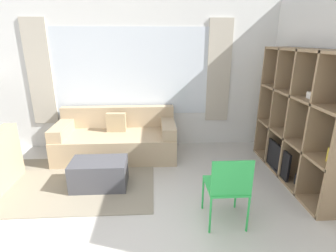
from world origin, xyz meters
The scene contains 7 objects.
wall_back centered at (0.00, 3.16, 1.36)m, with size 6.59×0.11×2.70m.
wall_right centered at (2.73, 1.56, 1.35)m, with size 0.07×4.33×2.70m, color white.
area_rug centered at (-1.01, 1.68, 0.01)m, with size 2.79×1.65×0.01m, color gray.
shelving_unit centered at (2.53, 1.65, 0.93)m, with size 0.39×2.04×1.92m.
couch_main centered at (-0.27, 2.63, 0.30)m, with size 2.09×0.97×0.84m.
ottoman centered at (-0.38, 1.54, 0.21)m, with size 0.78×0.47×0.41m.
folding_chair centered at (1.21, 0.64, 0.52)m, with size 0.44×0.46×0.86m.
Camera 1 is at (0.41, -1.84, 2.04)m, focal length 28.00 mm.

